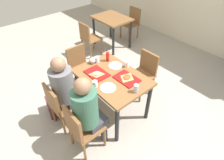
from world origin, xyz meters
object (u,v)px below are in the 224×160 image
object	(u,v)px
chair_left_end	(80,65)
plastic_cup_a	(127,64)
condiment_bottle	(108,57)
foil_bundle	(92,61)
tray_red_near	(97,73)
tray_red_far	(127,79)
chair_far_side	(144,71)
pizza_slice_a	(97,74)
person_in_brown_jacket	(88,110)
paper_plate_center	(115,66)
background_table	(112,23)
pizza_slice_b	(127,77)
background_chair_near	(88,37)
plastic_cup_b	(95,84)
paper_plate_near_edge	(108,88)
plastic_cup_c	(97,60)
soda_can	(136,88)
chair_near_right	(81,128)
handbag	(53,107)
main_table	(112,82)
person_in_red	(66,87)
chair_near_left	(60,104)
background_chair_far	(132,21)

from	to	relation	value
chair_left_end	plastic_cup_a	world-z (taller)	plastic_cup_a
condiment_bottle	foil_bundle	xyz separation A→B (m)	(-0.11, -0.24, -0.03)
tray_red_near	tray_red_far	bearing A→B (deg)	33.43
chair_far_side	pizza_slice_a	world-z (taller)	chair_far_side
person_in_brown_jacket	paper_plate_center	distance (m)	0.96
paper_plate_center	background_table	world-z (taller)	paper_plate_center
chair_far_side	pizza_slice_b	world-z (taller)	chair_far_side
background_chair_near	plastic_cup_b	bearing A→B (deg)	-31.96
background_chair_near	tray_red_far	bearing A→B (deg)	-18.84
person_in_brown_jacket	tray_red_near	world-z (taller)	person_in_brown_jacket
pizza_slice_a	paper_plate_near_edge	bearing A→B (deg)	-10.08
pizza_slice_a	plastic_cup_c	distance (m)	0.35
pizza_slice_a	paper_plate_center	bearing A→B (deg)	89.43
person_in_brown_jacket	chair_far_side	bearing A→B (deg)	101.04
soda_can	condiment_bottle	bearing A→B (deg)	166.67
chair_near_right	handbag	size ratio (longest dim) A/B	2.60
plastic_cup_a	handbag	world-z (taller)	plastic_cup_a
person_in_brown_jacket	plastic_cup_b	distance (m)	0.40
paper_plate_center	handbag	xyz separation A→B (m)	(-0.46, -1.01, -0.64)
main_table	paper_plate_center	bearing A→B (deg)	127.50
person_in_red	pizza_slice_a	world-z (taller)	person_in_red
paper_plate_center	paper_plate_near_edge	size ratio (longest dim) A/B	1.00
plastic_cup_b	condiment_bottle	bearing A→B (deg)	125.12
tray_red_far	handbag	bearing A→B (deg)	-131.99
chair_near_left	paper_plate_center	distance (m)	1.04
chair_left_end	tray_red_near	xyz separation A→B (m)	(0.74, -0.14, 0.30)
chair_far_side	soda_can	bearing A→B (deg)	-58.23
chair_near_right	soda_can	xyz separation A→B (m)	(0.19, 0.80, 0.35)
person_in_red	background_chair_near	size ratio (longest dim) A/B	1.49
chair_near_left	paper_plate_near_edge	world-z (taller)	chair_near_left
person_in_brown_jacket	condiment_bottle	world-z (taller)	person_in_brown_jacket
background_table	main_table	bearing A→B (deg)	-40.73
chair_far_side	plastic_cup_b	distance (m)	1.16
chair_far_side	background_chair_far	bearing A→B (deg)	140.06
plastic_cup_a	background_chair_far	distance (m)	2.61
paper_plate_near_edge	handbag	xyz separation A→B (m)	(-0.79, -0.58, -0.64)
person_in_red	tray_red_near	size ratio (longest dim) A/B	3.45
paper_plate_near_edge	pizza_slice_a	xyz separation A→B (m)	(-0.33, 0.06, 0.02)
chair_near_left	foil_bundle	world-z (taller)	foil_bundle
chair_near_left	chair_near_right	bearing A→B (deg)	0.00
main_table	plastic_cup_a	size ratio (longest dim) A/B	11.03
chair_near_left	chair_far_side	bearing A→B (deg)	79.93
tray_red_far	chair_far_side	bearing A→B (deg)	106.33
person_in_brown_jacket	pizza_slice_a	xyz separation A→B (m)	(-0.44, 0.48, 0.07)
foil_bundle	condiment_bottle	bearing A→B (deg)	64.88
paper_plate_near_edge	pizza_slice_a	bearing A→B (deg)	169.92
pizza_slice_b	handbag	size ratio (longest dim) A/B	0.72
chair_near_right	background_chair_far	size ratio (longest dim) A/B	1.00
background_chair_near	soda_can	bearing A→B (deg)	-18.93
paper_plate_center	soda_can	xyz separation A→B (m)	(0.63, -0.20, 0.06)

